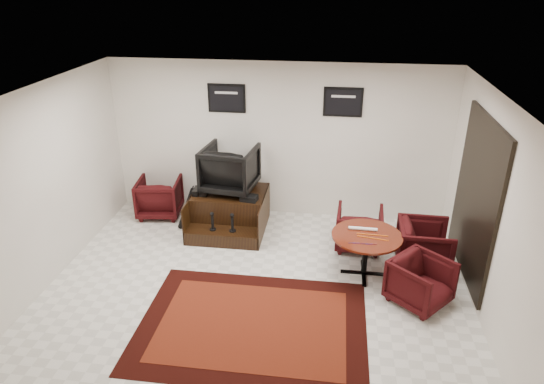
{
  "coord_description": "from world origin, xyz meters",
  "views": [
    {
      "loc": [
        1.0,
        -5.64,
        4.16
      ],
      "look_at": [
        0.11,
        0.9,
        1.14
      ],
      "focal_mm": 32.0,
      "sensor_mm": 36.0,
      "label": 1
    }
  ],
  "objects": [
    {
      "name": "shine_chair",
      "position": [
        -0.76,
        1.94,
        1.1
      ],
      "size": [
        0.97,
        0.92,
        0.9
      ],
      "primitive_type": "imported",
      "rotation": [
        0.0,
        0.0,
        3.01
      ],
      "color": "black",
      "rests_on": "shine_podium"
    },
    {
      "name": "armchair_side",
      "position": [
        -2.15,
        2.1,
        0.39
      ],
      "size": [
        0.84,
        0.8,
        0.78
      ],
      "primitive_type": "imported",
      "rotation": [
        0.0,
        0.0,
        3.26
      ],
      "color": "black",
      "rests_on": "ground"
    },
    {
      "name": "umbrella_hooked",
      "position": [
        -1.51,
        1.77,
        0.4
      ],
      "size": [
        0.3,
        0.11,
        0.8
      ],
      "primitive_type": null,
      "color": "black",
      "rests_on": "ground"
    },
    {
      "name": "meeting_table",
      "position": [
        1.54,
        0.62,
        0.59
      ],
      "size": [
        1.03,
        1.03,
        0.67
      ],
      "color": "#451609",
      "rests_on": "ground"
    },
    {
      "name": "polish_kit",
      "position": [
        -0.37,
        1.56,
        0.7
      ],
      "size": [
        0.3,
        0.23,
        0.09
      ],
      "primitive_type": "cube",
      "rotation": [
        0.0,
        0.0,
        -0.14
      ],
      "color": "black",
      "rests_on": "shine_podium"
    },
    {
      "name": "shine_podium",
      "position": [
        -0.76,
        1.8,
        0.3
      ],
      "size": [
        1.27,
        1.3,
        0.65
      ],
      "color": "black",
      "rests_on": "ground"
    },
    {
      "name": "area_rug",
      "position": [
        0.08,
        -0.76,
        0.01
      ],
      "size": [
        2.91,
        2.18,
        0.01
      ],
      "color": "black",
      "rests_on": "ground"
    },
    {
      "name": "umbrella_black",
      "position": [
        -1.5,
        1.63,
        0.41
      ],
      "size": [
        0.31,
        0.12,
        0.82
      ],
      "primitive_type": null,
      "color": "black",
      "rests_on": "ground"
    },
    {
      "name": "table_chair_corner",
      "position": [
        2.26,
        0.03,
        0.36
      ],
      "size": [
        0.97,
        0.97,
        0.73
      ],
      "primitive_type": "imported",
      "rotation": [
        0.0,
        0.0,
        0.84
      ],
      "color": "black",
      "rests_on": "ground"
    },
    {
      "name": "shoes_pair",
      "position": [
        -1.26,
        1.72,
        0.7
      ],
      "size": [
        0.23,
        0.27,
        0.1
      ],
      "color": "black",
      "rests_on": "shine_podium"
    },
    {
      "name": "table_chair_window",
      "position": [
        2.44,
        0.98,
        0.4
      ],
      "size": [
        0.74,
        0.78,
        0.79
      ],
      "primitive_type": "imported",
      "rotation": [
        0.0,
        0.0,
        1.55
      ],
      "color": "black",
      "rests_on": "ground"
    },
    {
      "name": "ground",
      "position": [
        0.0,
        0.0,
        0.0
      ],
      "size": [
        6.0,
        6.0,
        0.0
      ],
      "primitive_type": "plane",
      "color": "white",
      "rests_on": "ground"
    },
    {
      "name": "room_shell",
      "position": [
        0.41,
        0.12,
        1.79
      ],
      "size": [
        6.02,
        5.02,
        2.81
      ],
      "color": "white",
      "rests_on": "ground"
    },
    {
      "name": "paper_roll",
      "position": [
        1.48,
        0.76,
        0.7
      ],
      "size": [
        0.42,
        0.06,
        0.05
      ],
      "primitive_type": "cylinder",
      "rotation": [
        0.0,
        1.57,
        -0.03
      ],
      "color": "white",
      "rests_on": "meeting_table"
    },
    {
      "name": "table_clutter",
      "position": [
        1.58,
        0.53,
        0.68
      ],
      "size": [
        0.57,
        0.3,
        0.01
      ],
      "color": "orange",
      "rests_on": "meeting_table"
    },
    {
      "name": "table_chair_back",
      "position": [
        1.47,
        1.42,
        0.37
      ],
      "size": [
        0.76,
        0.72,
        0.75
      ],
      "primitive_type": "imported",
      "rotation": [
        0.0,
        0.0,
        3.09
      ],
      "color": "black",
      "rests_on": "ground"
    }
  ]
}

